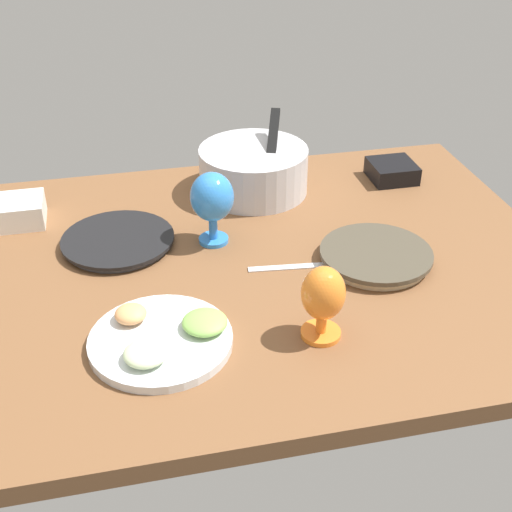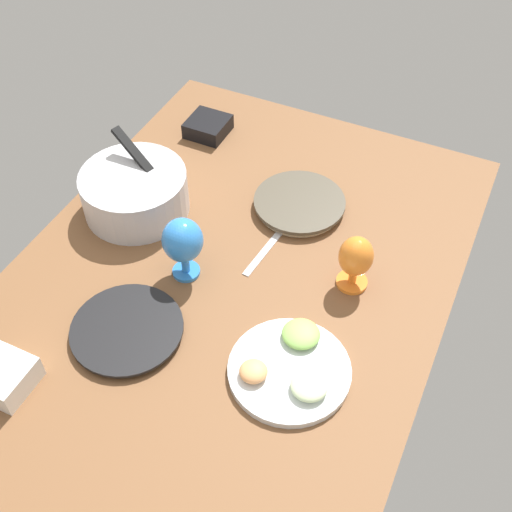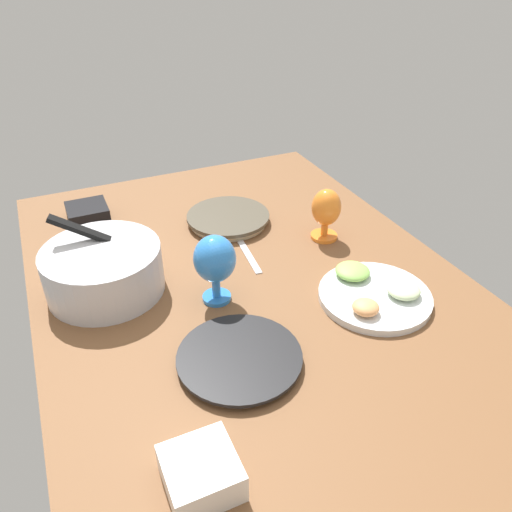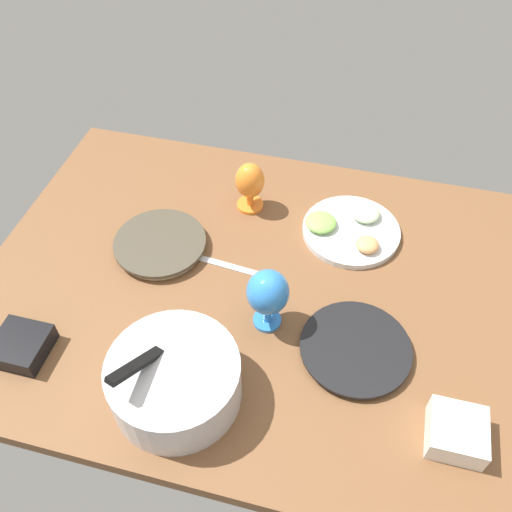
{
  "view_description": "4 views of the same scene",
  "coord_description": "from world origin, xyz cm",
  "px_view_note": "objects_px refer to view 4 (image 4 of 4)",
  "views": [
    {
      "loc": [
        -15.75,
        -124.07,
        82.37
      ],
      "look_at": [
        10.2,
        -6.25,
        5.37
      ],
      "focal_mm": 47.87,
      "sensor_mm": 36.0,
      "label": 1
    },
    {
      "loc": [
        -83.9,
        -50.18,
        120.85
      ],
      "look_at": [
        11.76,
        -5.05,
        5.37
      ],
      "focal_mm": 45.3,
      "sensor_mm": 36.0,
      "label": 2
    },
    {
      "loc": [
        -86.85,
        40.75,
        74.78
      ],
      "look_at": [
        9.63,
        -2.7,
        5.37
      ],
      "focal_mm": 35.13,
      "sensor_mm": 36.0,
      "label": 3
    },
    {
      "loc": [
        -12.09,
        83.79,
        109.67
      ],
      "look_at": [
        10.4,
        -4.95,
        5.37
      ],
      "focal_mm": 38.19,
      "sensor_mm": 36.0,
      "label": 4
    }
  ],
  "objects_px": {
    "hurricane_glass_orange": "(250,183)",
    "square_bowl_white": "(457,432)",
    "dinner_plate_left": "(355,349)",
    "mixing_bowl": "(175,379)",
    "square_bowl_black": "(21,345)",
    "dinner_plate_right": "(160,244)",
    "hurricane_glass_blue": "(268,294)",
    "fruit_platter": "(350,229)"
  },
  "relations": [
    {
      "from": "hurricane_glass_blue",
      "to": "hurricane_glass_orange",
      "type": "bearing_deg",
      "value": -69.59
    },
    {
      "from": "mixing_bowl",
      "to": "square_bowl_black",
      "type": "distance_m",
      "value": 0.38
    },
    {
      "from": "fruit_platter",
      "to": "hurricane_glass_orange",
      "type": "distance_m",
      "value": 0.31
    },
    {
      "from": "square_bowl_black",
      "to": "dinner_plate_right",
      "type": "bearing_deg",
      "value": -116.57
    },
    {
      "from": "hurricane_glass_blue",
      "to": "fruit_platter",
      "type": "bearing_deg",
      "value": -113.96
    },
    {
      "from": "square_bowl_black",
      "to": "square_bowl_white",
      "type": "relative_size",
      "value": 1.03
    },
    {
      "from": "mixing_bowl",
      "to": "dinner_plate_right",
      "type": "bearing_deg",
      "value": -64.37
    },
    {
      "from": "hurricane_glass_blue",
      "to": "square_bowl_black",
      "type": "relative_size",
      "value": 1.47
    },
    {
      "from": "hurricane_glass_blue",
      "to": "square_bowl_white",
      "type": "relative_size",
      "value": 1.52
    },
    {
      "from": "mixing_bowl",
      "to": "square_bowl_white",
      "type": "relative_size",
      "value": 2.46
    },
    {
      "from": "dinner_plate_right",
      "to": "square_bowl_white",
      "type": "height_order",
      "value": "square_bowl_white"
    },
    {
      "from": "mixing_bowl",
      "to": "square_bowl_white",
      "type": "height_order",
      "value": "mixing_bowl"
    },
    {
      "from": "dinner_plate_right",
      "to": "hurricane_glass_orange",
      "type": "height_order",
      "value": "hurricane_glass_orange"
    },
    {
      "from": "mixing_bowl",
      "to": "square_bowl_white",
      "type": "distance_m",
      "value": 0.59
    },
    {
      "from": "dinner_plate_left",
      "to": "square_bowl_white",
      "type": "xyz_separation_m",
      "value": [
        -0.22,
        0.16,
        0.02
      ]
    },
    {
      "from": "hurricane_glass_orange",
      "to": "square_bowl_black",
      "type": "distance_m",
      "value": 0.72
    },
    {
      "from": "fruit_platter",
      "to": "hurricane_glass_blue",
      "type": "xyz_separation_m",
      "value": [
        0.15,
        0.35,
        0.1
      ]
    },
    {
      "from": "mixing_bowl",
      "to": "square_bowl_black",
      "type": "xyz_separation_m",
      "value": [
        0.38,
        -0.01,
        -0.04
      ]
    },
    {
      "from": "hurricane_glass_orange",
      "to": "hurricane_glass_blue",
      "type": "bearing_deg",
      "value": 110.41
    },
    {
      "from": "dinner_plate_left",
      "to": "hurricane_glass_orange",
      "type": "distance_m",
      "value": 0.55
    },
    {
      "from": "dinner_plate_left",
      "to": "dinner_plate_right",
      "type": "bearing_deg",
      "value": -19.34
    },
    {
      "from": "hurricane_glass_blue",
      "to": "square_bowl_black",
      "type": "xyz_separation_m",
      "value": [
        0.53,
        0.22,
        -0.08
      ]
    },
    {
      "from": "square_bowl_white",
      "to": "dinner_plate_right",
      "type": "bearing_deg",
      "value": -24.42
    },
    {
      "from": "dinner_plate_right",
      "to": "fruit_platter",
      "type": "height_order",
      "value": "fruit_platter"
    },
    {
      "from": "hurricane_glass_orange",
      "to": "square_bowl_white",
      "type": "bearing_deg",
      "value": 135.54
    },
    {
      "from": "hurricane_glass_orange",
      "to": "square_bowl_white",
      "type": "height_order",
      "value": "hurricane_glass_orange"
    },
    {
      "from": "dinner_plate_left",
      "to": "mixing_bowl",
      "type": "bearing_deg",
      "value": 29.1
    },
    {
      "from": "fruit_platter",
      "to": "hurricane_glass_orange",
      "type": "xyz_separation_m",
      "value": [
        0.3,
        -0.04,
        0.07
      ]
    },
    {
      "from": "dinner_plate_left",
      "to": "hurricane_glass_blue",
      "type": "bearing_deg",
      "value": -8.24
    },
    {
      "from": "hurricane_glass_orange",
      "to": "square_bowl_white",
      "type": "xyz_separation_m",
      "value": [
        -0.58,
        0.57,
        -0.06
      ]
    },
    {
      "from": "fruit_platter",
      "to": "dinner_plate_right",
      "type": "bearing_deg",
      "value": 20.51
    },
    {
      "from": "dinner_plate_left",
      "to": "hurricane_glass_orange",
      "type": "relative_size",
      "value": 1.71
    },
    {
      "from": "dinner_plate_left",
      "to": "square_bowl_white",
      "type": "bearing_deg",
      "value": 144.69
    },
    {
      "from": "dinner_plate_right",
      "to": "square_bowl_black",
      "type": "xyz_separation_m",
      "value": [
        0.19,
        0.38,
        0.01
      ]
    },
    {
      "from": "dinner_plate_left",
      "to": "square_bowl_black",
      "type": "bearing_deg",
      "value": 14.21
    },
    {
      "from": "dinner_plate_right",
      "to": "square_bowl_white",
      "type": "xyz_separation_m",
      "value": [
        -0.78,
        0.35,
        0.02
      ]
    },
    {
      "from": "square_bowl_white",
      "to": "dinner_plate_left",
      "type": "bearing_deg",
      "value": -35.31
    },
    {
      "from": "hurricane_glass_blue",
      "to": "dinner_plate_right",
      "type": "bearing_deg",
      "value": -25.85
    },
    {
      "from": "dinner_plate_right",
      "to": "fruit_platter",
      "type": "xyz_separation_m",
      "value": [
        -0.49,
        -0.18,
        0.0
      ]
    },
    {
      "from": "dinner_plate_right",
      "to": "fruit_platter",
      "type": "relative_size",
      "value": 0.92
    },
    {
      "from": "square_bowl_white",
      "to": "hurricane_glass_blue",
      "type": "bearing_deg",
      "value": -23.31
    },
    {
      "from": "dinner_plate_left",
      "to": "fruit_platter",
      "type": "bearing_deg",
      "value": -80.44
    }
  ]
}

